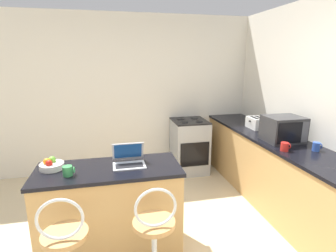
{
  "coord_description": "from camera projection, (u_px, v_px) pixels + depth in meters",
  "views": [
    {
      "loc": [
        -0.37,
        -1.77,
        1.88
      ],
      "look_at": [
        0.39,
        1.61,
        1.0
      ],
      "focal_mm": 28.0,
      "sensor_mm": 36.0,
      "label": 1
    }
  ],
  "objects": [
    {
      "name": "breakfast_bar",
      "position": [
        111.0,
        210.0,
        2.55
      ],
      "size": [
        1.34,
        0.58,
        0.9
      ],
      "color": "tan",
      "rests_on": "ground_plane"
    },
    {
      "name": "laptop",
      "position": [
        129.0,
        159.0,
        2.52
      ],
      "size": [
        0.3,
        0.26,
        0.2
      ],
      "color": "#B7BABF",
      "rests_on": "breakfast_bar"
    },
    {
      "name": "fruit_bowl",
      "position": [
        51.0,
        165.0,
        2.41
      ],
      "size": [
        0.21,
        0.21,
        0.11
      ],
      "color": "silver",
      "rests_on": "breakfast_bar"
    },
    {
      "name": "mug_blue",
      "position": [
        316.0,
        147.0,
        2.89
      ],
      "size": [
        0.1,
        0.08,
        0.1
      ],
      "color": "#2D51AD",
      "rests_on": "counter_right"
    },
    {
      "name": "microwave",
      "position": [
        283.0,
        129.0,
        3.21
      ],
      "size": [
        0.44,
        0.37,
        0.31
      ],
      "color": "#2D2D30",
      "rests_on": "counter_right"
    },
    {
      "name": "counter_right",
      "position": [
        274.0,
        171.0,
        3.47
      ],
      "size": [
        0.65,
        3.14,
        0.9
      ],
      "color": "tan",
      "rests_on": "ground_plane"
    },
    {
      "name": "toaster",
      "position": [
        256.0,
        123.0,
        3.83
      ],
      "size": [
        0.22,
        0.29,
        0.17
      ],
      "color": "silver",
      "rests_on": "counter_right"
    },
    {
      "name": "wall_back",
      "position": [
        132.0,
        95.0,
        4.4
      ],
      "size": [
        12.0,
        0.06,
        2.6
      ],
      "color": "silver",
      "rests_on": "ground_plane"
    },
    {
      "name": "stove_range",
      "position": [
        189.0,
        146.0,
        4.47
      ],
      "size": [
        0.56,
        0.61,
        0.91
      ],
      "color": "#9EA3A8",
      "rests_on": "ground_plane"
    },
    {
      "name": "bar_stool_far",
      "position": [
        155.0,
        243.0,
        2.1
      ],
      "size": [
        0.4,
        0.4,
        0.97
      ],
      "color": "silver",
      "rests_on": "ground_plane"
    },
    {
      "name": "mug_red",
      "position": [
        285.0,
        147.0,
        2.89
      ],
      "size": [
        0.1,
        0.08,
        0.1
      ],
      "color": "red",
      "rests_on": "counter_right"
    },
    {
      "name": "mug_green",
      "position": [
        68.0,
        171.0,
        2.27
      ],
      "size": [
        0.1,
        0.08,
        0.09
      ],
      "color": "#338447",
      "rests_on": "breakfast_bar"
    }
  ]
}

